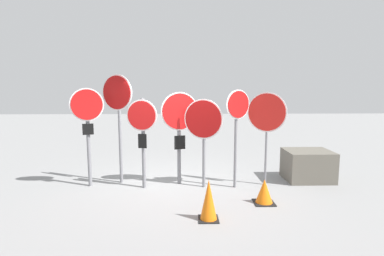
{
  "coord_description": "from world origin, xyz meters",
  "views": [
    {
      "loc": [
        0.17,
        -7.04,
        2.36
      ],
      "look_at": [
        0.36,
        0.0,
        1.41
      ],
      "focal_mm": 28.0,
      "sensor_mm": 36.0,
      "label": 1
    }
  ],
  "objects": [
    {
      "name": "stop_sign_4",
      "position": [
        0.62,
        -0.17,
        1.5
      ],
      "size": [
        0.88,
        0.36,
        2.11
      ],
      "rotation": [
        0.0,
        0.0,
        -0.36
      ],
      "color": "slate",
      "rests_on": "ground"
    },
    {
      "name": "traffic_cone_1",
      "position": [
        0.61,
        -1.92,
        0.37
      ],
      "size": [
        0.36,
        0.36,
        0.74
      ],
      "color": "black",
      "rests_on": "ground"
    },
    {
      "name": "stop_sign_0",
      "position": [
        -2.09,
        -0.01,
        1.62
      ],
      "size": [
        0.73,
        0.28,
        2.35
      ],
      "rotation": [
        0.0,
        0.0,
        0.33
      ],
      "color": "slate",
      "rests_on": "ground"
    },
    {
      "name": "traffic_cone_0",
      "position": [
        1.81,
        -1.18,
        0.25
      ],
      "size": [
        0.42,
        0.42,
        0.5
      ],
      "color": "black",
      "rests_on": "ground"
    },
    {
      "name": "stop_sign_6",
      "position": [
        2.13,
        -0.03,
        1.69
      ],
      "size": [
        0.83,
        0.51,
        2.26
      ],
      "rotation": [
        0.0,
        0.0,
        -0.54
      ],
      "color": "slate",
      "rests_on": "ground"
    },
    {
      "name": "stop_sign_1",
      "position": [
        -1.43,
        0.23,
        1.95
      ],
      "size": [
        0.78,
        0.41,
        2.68
      ],
      "rotation": [
        0.0,
        0.0,
        -0.46
      ],
      "color": "slate",
      "rests_on": "ground"
    },
    {
      "name": "ground_plane",
      "position": [
        0.0,
        0.0,
        0.0
      ],
      "size": [
        40.0,
        40.0,
        0.0
      ],
      "primitive_type": "plane",
      "color": "gray"
    },
    {
      "name": "storage_crate",
      "position": [
        3.35,
        0.36,
        0.38
      ],
      "size": [
        1.14,
        0.94,
        0.77
      ],
      "color": "#605B51",
      "rests_on": "ground"
    },
    {
      "name": "stop_sign_3",
      "position": [
        0.06,
        0.11,
        1.55
      ],
      "size": [
        0.88,
        0.31,
        2.26
      ],
      "rotation": [
        0.0,
        0.0,
        0.31
      ],
      "color": "slate",
      "rests_on": "ground"
    },
    {
      "name": "stop_sign_5",
      "position": [
        1.4,
        -0.21,
        1.7
      ],
      "size": [
        0.59,
        0.37,
        2.33
      ],
      "rotation": [
        0.0,
        0.0,
        0.54
      ],
      "color": "slate",
      "rests_on": "ground"
    },
    {
      "name": "stop_sign_2",
      "position": [
        -0.79,
        -0.17,
        1.45
      ],
      "size": [
        0.71,
        0.2,
        2.12
      ],
      "rotation": [
        0.0,
        0.0,
        -0.2
      ],
      "color": "slate",
      "rests_on": "ground"
    }
  ]
}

